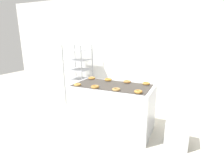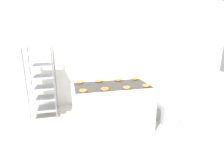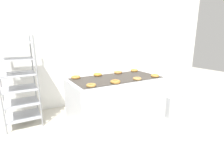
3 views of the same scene
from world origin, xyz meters
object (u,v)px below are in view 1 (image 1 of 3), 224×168
at_px(donut_near_midleft, 95,87).
at_px(donut_far_left, 92,78).
at_px(donut_far_right, 146,83).
at_px(glaze_bin, 177,133).
at_px(donut_near_left, 77,85).
at_px(donut_near_right, 138,92).
at_px(baking_rack_cart, 79,74).
at_px(fryer_machine, 112,107).
at_px(donut_far_midleft, 108,80).
at_px(donut_near_midright, 116,89).
at_px(donut_far_midright, 127,82).

relative_size(donut_near_midleft, donut_far_left, 1.00).
distance_m(donut_near_midleft, donut_far_right, 0.97).
height_order(glaze_bin, donut_far_right, donut_far_right).
height_order(donut_near_left, donut_near_right, donut_near_right).
distance_m(baking_rack_cart, donut_far_right, 2.09).
height_order(fryer_machine, glaze_bin, fryer_machine).
distance_m(donut_far_left, donut_far_midleft, 0.39).
bearing_deg(donut_far_left, fryer_machine, -25.33).
relative_size(baking_rack_cart, donut_near_midleft, 10.67).
bearing_deg(donut_far_right, donut_far_midleft, -179.35).
height_order(donut_far_left, donut_far_right, same).
relative_size(donut_near_midleft, donut_near_midright, 1.08).
bearing_deg(glaze_bin, donut_far_left, 168.84).
relative_size(donut_near_left, donut_far_midleft, 0.93).
xyz_separation_m(glaze_bin, donut_near_midright, (-1.01, -0.21, 0.70)).
height_order(fryer_machine, baking_rack_cart, baking_rack_cart).
bearing_deg(fryer_machine, donut_near_right, -25.43).
bearing_deg(donut_far_midright, donut_far_right, 1.38).
height_order(glaze_bin, donut_near_midright, donut_near_midright).
bearing_deg(donut_near_left, donut_near_midleft, -0.92).
xyz_separation_m(donut_near_left, donut_far_midright, (0.78, 0.57, 0.00)).
distance_m(baking_rack_cart, donut_far_left, 1.06).
distance_m(fryer_machine, donut_far_right, 0.80).
xyz_separation_m(glaze_bin, donut_near_right, (-0.63, -0.20, 0.71)).
height_order(baking_rack_cart, donut_far_right, baking_rack_cart).
bearing_deg(baking_rack_cart, glaze_bin, -21.84).
bearing_deg(fryer_machine, donut_near_midleft, -124.67).
bearing_deg(donut_far_left, donut_near_left, -88.07).
height_order(donut_near_left, donut_far_left, donut_far_left).
height_order(donut_near_midright, donut_far_left, donut_far_left).
xyz_separation_m(donut_near_midright, donut_far_midright, (0.00, 0.57, 0.00)).
bearing_deg(donut_near_midright, glaze_bin, 11.72).
bearing_deg(donut_near_midleft, donut_near_midright, 0.75).
height_order(glaze_bin, donut_far_midleft, donut_far_midleft).
bearing_deg(donut_far_midright, donut_far_left, -179.95).
distance_m(glaze_bin, donut_far_midright, 1.28).
height_order(donut_near_midleft, donut_near_right, donut_near_right).
bearing_deg(donut_far_midleft, donut_near_midright, -54.42).
bearing_deg(baking_rack_cart, donut_far_right, -18.98).
xyz_separation_m(donut_near_midleft, donut_near_midright, (0.40, 0.01, -0.00)).
bearing_deg(donut_near_midleft, fryer_machine, 55.33).
height_order(donut_near_midright, donut_far_midleft, donut_far_midleft).
bearing_deg(donut_near_right, donut_near_midright, -178.36).
xyz_separation_m(donut_near_midright, donut_far_right, (0.38, 0.58, 0.00)).
bearing_deg(donut_near_midright, donut_near_right, 1.64).
xyz_separation_m(donut_far_left, donut_far_midleft, (0.39, 0.00, 0.00)).
height_order(fryer_machine, donut_near_midleft, donut_near_midleft).
height_order(donut_far_midright, donut_far_right, donut_far_midright).
xyz_separation_m(donut_near_left, donut_far_midleft, (0.37, 0.57, 0.00)).
distance_m(baking_rack_cart, donut_far_midleft, 1.37).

